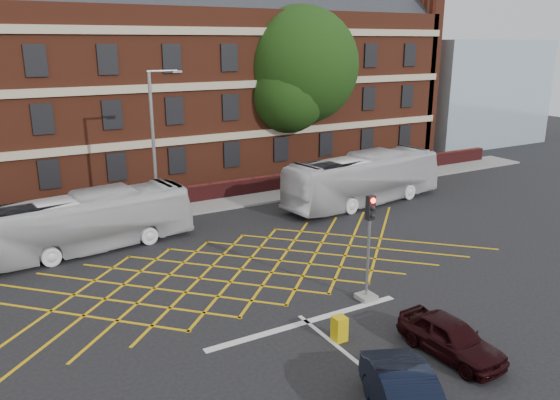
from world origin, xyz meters
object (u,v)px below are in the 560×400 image
bus_left (86,222)px  bus_right (364,179)px  deciduous_tree (300,74)px  traffic_light_near (368,258)px  car_maroon (451,337)px  street_lamp (157,176)px  utility_cabinet (339,329)px

bus_left → bus_right: bus_right is taller
deciduous_tree → traffic_light_near: 22.57m
bus_left → deciduous_tree: (17.55, 8.90, 6.09)m
bus_right → deciduous_tree: 10.92m
bus_right → traffic_light_near: size_ratio=2.65×
bus_left → deciduous_tree: 20.60m
car_maroon → street_lamp: street_lamp is taller
deciduous_tree → car_maroon: bearing=-110.6°
bus_left → car_maroon: bus_left is taller
bus_left → car_maroon: bearing=-158.4°
bus_right → traffic_light_near: 13.52m
bus_left → traffic_light_near: traffic_light_near is taller
traffic_light_near → street_lamp: street_lamp is taller
bus_right → street_lamp: bearing=74.0°
bus_left → utility_cabinet: bearing=-162.7°
utility_cabinet → street_lamp: bearing=96.4°
bus_left → street_lamp: bearing=-74.5°
bus_right → deciduous_tree: deciduous_tree is taller
bus_left → bus_right: size_ratio=0.91×
deciduous_tree → bus_left: bearing=-153.1°
bus_left → deciduous_tree: deciduous_tree is taller
car_maroon → deciduous_tree: bearing=66.4°
bus_right → street_lamp: 12.79m
car_maroon → utility_cabinet: 3.62m
car_maroon → utility_cabinet: bearing=132.9°
deciduous_tree → traffic_light_near: (-9.04, -19.87, -5.76)m
bus_left → car_maroon: 17.62m
deciduous_tree → street_lamp: size_ratio=1.48×
bus_right → utility_cabinet: bearing=132.1°
bus_left → utility_cabinet: 14.22m
bus_left → car_maroon: (8.37, -15.48, -0.80)m
car_maroon → traffic_light_near: (0.14, 4.51, 1.13)m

